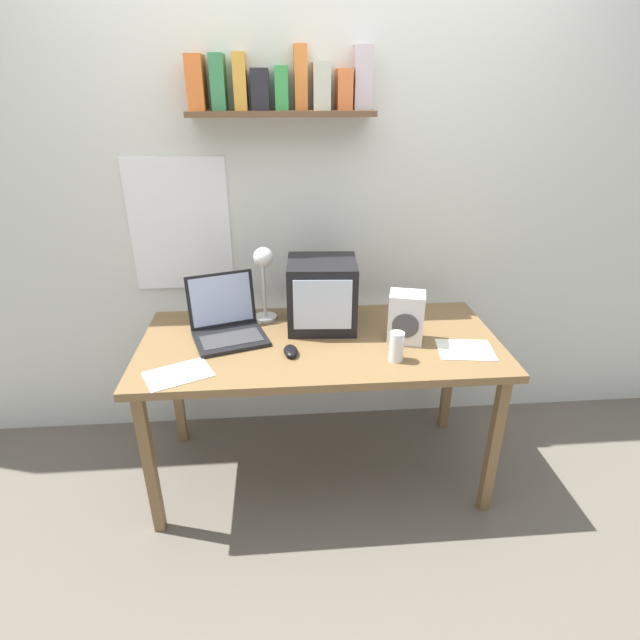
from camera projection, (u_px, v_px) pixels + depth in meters
The scene contains 11 objects.
ground_plane at pixel (320, 470), 2.56m from camera, with size 12.00×12.00×0.00m, color #635B50.
back_wall at pixel (310, 192), 2.46m from camera, with size 5.60×0.24×2.60m.
corner_desk at pixel (320, 352), 2.27m from camera, with size 1.60×0.75×0.75m.
crt_monitor at pixel (322, 294), 2.31m from camera, with size 0.33×0.31×0.32m.
laptop at pixel (227, 321), 2.26m from camera, with size 0.38×0.38×0.27m.
desk_lamp at pixel (264, 271), 2.30m from camera, with size 0.11×0.15×0.38m.
juice_glass at pixel (396, 348), 2.05m from camera, with size 0.06×0.06×0.13m.
space_heater at pixel (406, 317), 2.19m from camera, with size 0.18×0.16×0.23m.
computer_mouse at pixel (291, 351), 2.12m from camera, with size 0.07×0.11×0.03m.
printed_handout at pixel (465, 350), 2.15m from camera, with size 0.26×0.22×0.00m.
loose_paper_near_laptop at pixel (178, 374), 1.97m from camera, with size 0.30×0.26×0.00m.
Camera 1 is at (-0.16, -1.98, 1.79)m, focal length 28.00 mm.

